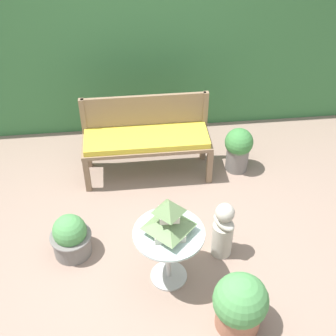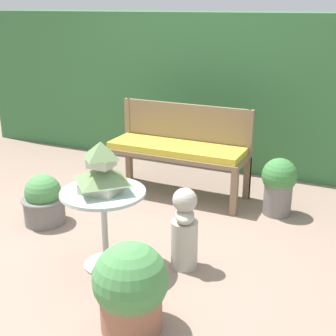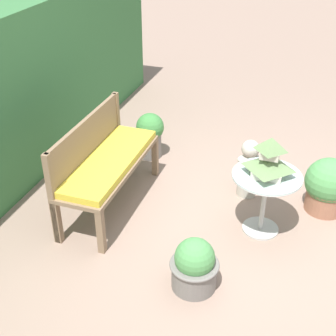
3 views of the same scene
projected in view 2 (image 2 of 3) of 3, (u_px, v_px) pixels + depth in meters
ground at (116, 247)px, 3.76m from camera, size 30.00×30.00×0.00m
foliage_hedge_back at (225, 87)px, 5.73m from camera, size 6.40×1.06×1.76m
garden_bench at (177, 152)px, 4.63m from camera, size 1.40×0.48×0.53m
bench_backrest at (186, 128)px, 4.75m from camera, size 1.40×0.06×0.90m
patio_table at (104, 208)px, 3.34m from camera, size 0.61×0.61×0.60m
pagoda_birdhouse at (102, 170)px, 3.24m from camera, size 0.34×0.34×0.36m
garden_bust at (184, 229)px, 3.38m from camera, size 0.24×0.29×0.62m
potted_plant_bench_right at (44, 201)px, 4.11m from camera, size 0.39×0.39×0.45m
potted_plant_patio_mid at (279, 184)px, 4.26m from camera, size 0.32×0.32×0.54m
potted_plant_path_edge at (131, 288)px, 2.74m from camera, size 0.45×0.45×0.55m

